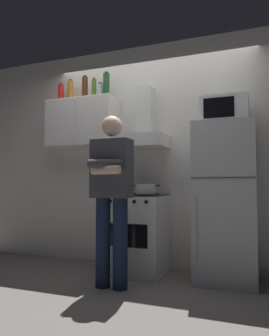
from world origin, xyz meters
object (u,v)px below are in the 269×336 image
(bottle_rum_dark, at_px, (85,88))
(bottle_canister_steel, at_px, (100,91))
(range_hood, at_px, (142,132))
(bottle_soda_red, at_px, (61,93))
(bottle_wine_green, at_px, (106,85))
(bottle_liquor_amber, at_px, (70,91))
(stove_oven, at_px, (138,233))
(refrigerator, at_px, (226,202))
(cooking_pot, at_px, (146,189))
(upper_cabinet, at_px, (82,123))
(bottle_olive_oil, at_px, (94,89))
(person_standing, at_px, (111,192))
(microwave, at_px, (224,111))

(bottle_rum_dark, xyz_separation_m, bottle_canister_steel, (0.21, 0.01, -0.06))
(range_hood, xyz_separation_m, bottle_soda_red, (-1.13, 0.01, 0.57))
(bottle_wine_green, relative_size, bottle_soda_red, 1.25)
(bottle_liquor_amber, height_order, bottle_soda_red, bottle_liquor_amber)
(stove_oven, xyz_separation_m, refrigerator, (0.95, 0.00, 0.37))
(bottle_liquor_amber, relative_size, bottle_soda_red, 1.14)
(cooking_pot, bearing_deg, bottle_soda_red, 168.43)
(range_hood, relative_size, bottle_rum_dark, 2.37)
(upper_cabinet, relative_size, refrigerator, 0.56)
(upper_cabinet, xyz_separation_m, bottle_olive_oil, (0.14, 0.04, 0.43))
(person_standing, bearing_deg, cooking_pot, 69.70)
(refrigerator, height_order, bottle_wine_green, bottle_wine_green)
(range_hood, bearing_deg, cooking_pot, -62.12)
(stove_oven, distance_m, cooking_pot, 0.53)
(refrigerator, relative_size, bottle_wine_green, 5.06)
(stove_oven, bearing_deg, bottle_canister_steel, 164.69)
(refrigerator, relative_size, cooking_pot, 5.04)
(microwave, xyz_separation_m, bottle_rum_dark, (-1.73, 0.13, 0.46))
(bottle_wine_green, xyz_separation_m, bottle_canister_steel, (-0.10, 0.03, -0.06))
(microwave, height_order, bottle_liquor_amber, bottle_liquor_amber)
(bottle_liquor_amber, bearing_deg, person_standing, -38.58)
(upper_cabinet, xyz_separation_m, refrigerator, (1.75, -0.12, -0.95))
(person_standing, distance_m, bottle_soda_red, 1.83)
(bottle_liquor_amber, bearing_deg, cooking_pot, -13.31)
(stove_oven, distance_m, bottle_wine_green, 1.83)
(upper_cabinet, distance_m, person_standing, 1.35)
(cooking_pot, relative_size, bottle_soda_red, 1.26)
(refrigerator, height_order, person_standing, person_standing)
(bottle_rum_dark, distance_m, bottle_wine_green, 0.32)
(upper_cabinet, distance_m, stove_oven, 1.55)
(bottle_liquor_amber, xyz_separation_m, bottle_wine_green, (0.53, -0.02, 0.01))
(bottle_olive_oil, bearing_deg, range_hood, -3.05)
(refrigerator, relative_size, bottle_rum_dark, 5.06)
(microwave, distance_m, person_standing, 1.45)
(stove_oven, xyz_separation_m, bottle_soda_red, (-1.13, 0.14, 1.74))
(refrigerator, bearing_deg, bottle_soda_red, 176.19)
(upper_cabinet, xyz_separation_m, bottle_canister_steel, (0.23, 0.03, 0.39))
(range_hood, bearing_deg, bottle_liquor_amber, 178.86)
(range_hood, height_order, bottle_wine_green, bottle_wine_green)
(bottle_canister_steel, bearing_deg, stove_oven, -15.31)
(stove_oven, bearing_deg, bottle_olive_oil, 166.18)
(cooking_pot, distance_m, bottle_soda_red, 1.79)
(range_hood, bearing_deg, microwave, -6.46)
(stove_oven, height_order, bottle_wine_green, bottle_wine_green)
(upper_cabinet, bearing_deg, refrigerator, -4.07)
(refrigerator, relative_size, bottle_canister_steel, 7.93)
(microwave, distance_m, bottle_canister_steel, 1.58)
(microwave, distance_m, bottle_rum_dark, 1.79)
(bottle_rum_dark, xyz_separation_m, bottle_olive_oil, (0.12, 0.01, -0.02))
(microwave, bearing_deg, person_standing, -148.00)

